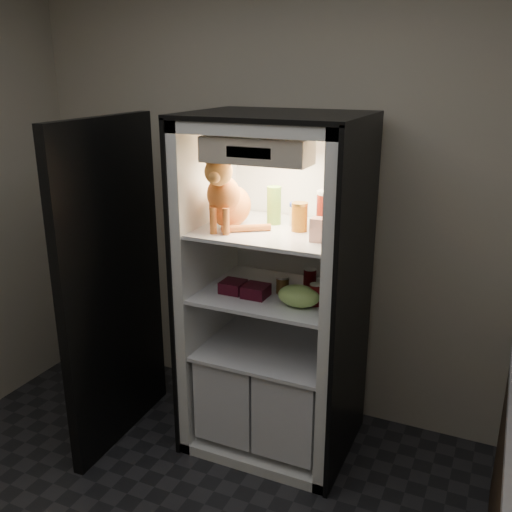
{
  "coord_description": "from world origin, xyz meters",
  "views": [
    {
      "loc": [
        1.1,
        -1.31,
        2.08
      ],
      "look_at": [
        -0.1,
        1.32,
        1.13
      ],
      "focal_mm": 40.0,
      "sensor_mm": 36.0,
      "label": 1
    }
  ],
  "objects_px": {
    "tabby_cat": "(227,199)",
    "soda_can_c": "(316,295)",
    "pepper_jar": "(328,211)",
    "grape_bag": "(299,296)",
    "parmesan_shaker": "(274,205)",
    "mayo_tub": "(298,214)",
    "refrigerator": "(277,312)",
    "salsa_jar": "(300,217)",
    "soda_can_b": "(329,290)",
    "soda_can_a": "(310,280)",
    "condiment_jar": "(282,285)",
    "berry_box_left": "(233,287)",
    "berry_box_right": "(256,291)",
    "cream_carton": "(318,230)"
  },
  "relations": [
    {
      "from": "berry_box_right",
      "to": "cream_carton",
      "type": "bearing_deg",
      "value": -3.06
    },
    {
      "from": "tabby_cat",
      "to": "soda_can_c",
      "type": "xyz_separation_m",
      "value": [
        0.49,
        0.01,
        -0.45
      ]
    },
    {
      "from": "tabby_cat",
      "to": "grape_bag",
      "type": "relative_size",
      "value": 1.94
    },
    {
      "from": "salsa_jar",
      "to": "condiment_jar",
      "type": "bearing_deg",
      "value": -169.19
    },
    {
      "from": "refrigerator",
      "to": "condiment_jar",
      "type": "xyz_separation_m",
      "value": [
        0.06,
        -0.06,
        0.2
      ]
    },
    {
      "from": "mayo_tub",
      "to": "soda_can_c",
      "type": "bearing_deg",
      "value": -47.05
    },
    {
      "from": "salsa_jar",
      "to": "cream_carton",
      "type": "distance_m",
      "value": 0.2
    },
    {
      "from": "salsa_jar",
      "to": "parmesan_shaker",
      "type": "bearing_deg",
      "value": 156.33
    },
    {
      "from": "mayo_tub",
      "to": "berry_box_left",
      "type": "height_order",
      "value": "mayo_tub"
    },
    {
      "from": "refrigerator",
      "to": "soda_can_b",
      "type": "relative_size",
      "value": 17.19
    },
    {
      "from": "mayo_tub",
      "to": "pepper_jar",
      "type": "relative_size",
      "value": 0.59
    },
    {
      "from": "mayo_tub",
      "to": "condiment_jar",
      "type": "distance_m",
      "value": 0.38
    },
    {
      "from": "berry_box_left",
      "to": "berry_box_right",
      "type": "distance_m",
      "value": 0.14
    },
    {
      "from": "pepper_jar",
      "to": "cream_carton",
      "type": "relative_size",
      "value": 1.81
    },
    {
      "from": "grape_bag",
      "to": "salsa_jar",
      "type": "bearing_deg",
      "value": 112.08
    },
    {
      "from": "mayo_tub",
      "to": "soda_can_a",
      "type": "bearing_deg",
      "value": -12.12
    },
    {
      "from": "pepper_jar",
      "to": "soda_can_c",
      "type": "distance_m",
      "value": 0.42
    },
    {
      "from": "salsa_jar",
      "to": "berry_box_left",
      "type": "distance_m",
      "value": 0.52
    },
    {
      "from": "berry_box_left",
      "to": "parmesan_shaker",
      "type": "bearing_deg",
      "value": 50.52
    },
    {
      "from": "pepper_jar",
      "to": "soda_can_c",
      "type": "xyz_separation_m",
      "value": [
        -0.0,
        -0.15,
        -0.4
      ]
    },
    {
      "from": "mayo_tub",
      "to": "cream_carton",
      "type": "bearing_deg",
      "value": -50.26
    },
    {
      "from": "berry_box_left",
      "to": "mayo_tub",
      "type": "bearing_deg",
      "value": 35.36
    },
    {
      "from": "tabby_cat",
      "to": "condiment_jar",
      "type": "bearing_deg",
      "value": 9.16
    },
    {
      "from": "parmesan_shaker",
      "to": "soda_can_b",
      "type": "xyz_separation_m",
      "value": [
        0.34,
        -0.09,
        -0.4
      ]
    },
    {
      "from": "soda_can_b",
      "to": "salsa_jar",
      "type": "bearing_deg",
      "value": 176.38
    },
    {
      "from": "soda_can_a",
      "to": "grape_bag",
      "type": "xyz_separation_m",
      "value": [
        0.02,
        -0.22,
        -0.01
      ]
    },
    {
      "from": "tabby_cat",
      "to": "soda_can_a",
      "type": "relative_size",
      "value": 3.29
    },
    {
      "from": "parmesan_shaker",
      "to": "berry_box_right",
      "type": "xyz_separation_m",
      "value": [
        -0.02,
        -0.2,
        -0.42
      ]
    },
    {
      "from": "pepper_jar",
      "to": "condiment_jar",
      "type": "xyz_separation_m",
      "value": [
        -0.22,
        -0.06,
        -0.41
      ]
    },
    {
      "from": "salsa_jar",
      "to": "berry_box_right",
      "type": "height_order",
      "value": "salsa_jar"
    },
    {
      "from": "mayo_tub",
      "to": "soda_can_c",
      "type": "relative_size",
      "value": 1.08
    },
    {
      "from": "refrigerator",
      "to": "soda_can_a",
      "type": "height_order",
      "value": "refrigerator"
    },
    {
      "from": "grape_bag",
      "to": "berry_box_left",
      "type": "bearing_deg",
      "value": 175.02
    },
    {
      "from": "refrigerator",
      "to": "pepper_jar",
      "type": "xyz_separation_m",
      "value": [
        0.27,
        0.0,
        0.6
      ]
    },
    {
      "from": "salsa_jar",
      "to": "soda_can_b",
      "type": "bearing_deg",
      "value": -3.62
    },
    {
      "from": "parmesan_shaker",
      "to": "berry_box_right",
      "type": "height_order",
      "value": "parmesan_shaker"
    },
    {
      "from": "condiment_jar",
      "to": "mayo_tub",
      "type": "bearing_deg",
      "value": 70.21
    },
    {
      "from": "tabby_cat",
      "to": "soda_can_c",
      "type": "height_order",
      "value": "tabby_cat"
    },
    {
      "from": "tabby_cat",
      "to": "grape_bag",
      "type": "bearing_deg",
      "value": -14.33
    },
    {
      "from": "refrigerator",
      "to": "pepper_jar",
      "type": "distance_m",
      "value": 0.66
    },
    {
      "from": "parmesan_shaker",
      "to": "cream_carton",
      "type": "bearing_deg",
      "value": -33.87
    },
    {
      "from": "salsa_jar",
      "to": "condiment_jar",
      "type": "relative_size",
      "value": 1.55
    },
    {
      "from": "pepper_jar",
      "to": "berry_box_left",
      "type": "relative_size",
      "value": 1.71
    },
    {
      "from": "mayo_tub",
      "to": "condiment_jar",
      "type": "xyz_separation_m",
      "value": [
        -0.04,
        -0.1,
        -0.36
      ]
    },
    {
      "from": "mayo_tub",
      "to": "grape_bag",
      "type": "distance_m",
      "value": 0.44
    },
    {
      "from": "grape_bag",
      "to": "parmesan_shaker",
      "type": "bearing_deg",
      "value": 136.33
    },
    {
      "from": "tabby_cat",
      "to": "berry_box_left",
      "type": "bearing_deg",
      "value": -18.33
    },
    {
      "from": "cream_carton",
      "to": "berry_box_right",
      "type": "xyz_separation_m",
      "value": [
        -0.34,
        0.02,
        -0.38
      ]
    },
    {
      "from": "refrigerator",
      "to": "tabby_cat",
      "type": "xyz_separation_m",
      "value": [
        -0.22,
        -0.15,
        0.65
      ]
    },
    {
      "from": "pepper_jar",
      "to": "tabby_cat",
      "type": "bearing_deg",
      "value": -162.5
    }
  ]
}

